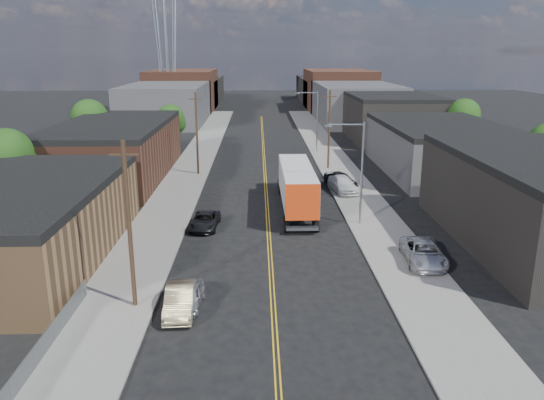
{
  "coord_description": "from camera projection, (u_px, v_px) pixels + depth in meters",
  "views": [
    {
      "loc": [
        -0.84,
        -18.8,
        14.67
      ],
      "look_at": [
        0.32,
        24.4,
        2.5
      ],
      "focal_mm": 35.0,
      "sensor_mm": 36.0,
      "label": 1
    }
  ],
  "objects": [
    {
      "name": "industrial_right_c",
      "position": [
        391.0,
        117.0,
        90.91
      ],
      "size": [
        14.0,
        22.0,
        7.6
      ],
      "color": "black",
      "rests_on": "ground"
    },
    {
      "name": "skyline_left_c",
      "position": [
        192.0,
        91.0,
        155.34
      ],
      "size": [
        16.0,
        40.0,
        7.0
      ],
      "primitive_type": "cube",
      "color": "black",
      "rests_on": "ground"
    },
    {
      "name": "car_left_c",
      "position": [
        205.0,
        221.0,
        45.31
      ],
      "size": [
        2.57,
        4.97,
        1.34
      ],
      "primitive_type": "imported",
      "rotation": [
        0.0,
        0.0,
        -0.07
      ],
      "color": "black",
      "rests_on": "ground"
    },
    {
      "name": "industrial_right_b",
      "position": [
        441.0,
        148.0,
        66.09
      ],
      "size": [
        14.0,
        24.0,
        6.1
      ],
      "color": "#373739",
      "rests_on": "ground"
    },
    {
      "name": "skyline_right_b",
      "position": [
        338.0,
        90.0,
        136.71
      ],
      "size": [
        16.0,
        26.0,
        10.0
      ],
      "primitive_type": "cube",
      "color": "#502D20",
      "rests_on": "ground"
    },
    {
      "name": "car_left_a",
      "position": [
        189.0,
        296.0,
        31.41
      ],
      "size": [
        1.75,
        3.85,
        1.28
      ],
      "primitive_type": "imported",
      "rotation": [
        0.0,
        0.0,
        -0.06
      ],
      "color": "#B6B8BC",
      "rests_on": "ground"
    },
    {
      "name": "ground",
      "position": [
        264.0,
        152.0,
        79.82
      ],
      "size": [
        260.0,
        260.0,
        0.0
      ],
      "primitive_type": "plane",
      "color": "black",
      "rests_on": "ground"
    },
    {
      "name": "car_right_lot_b",
      "position": [
        343.0,
        184.0,
        56.69
      ],
      "size": [
        3.11,
        5.75,
        1.58
      ],
      "primitive_type": "imported",
      "rotation": [
        0.0,
        0.0,
        0.17
      ],
      "color": "silver",
      "rests_on": "sidewalk_right"
    },
    {
      "name": "skyline_left_b",
      "position": [
        183.0,
        90.0,
        135.69
      ],
      "size": [
        16.0,
        26.0,
        10.0
      ],
      "primitive_type": "cube",
      "color": "#502D20",
      "rests_on": "ground"
    },
    {
      "name": "skyline_right_c",
      "position": [
        328.0,
        90.0,
        156.37
      ],
      "size": [
        16.0,
        40.0,
        7.0
      ],
      "primitive_type": "cube",
      "color": "black",
      "rests_on": "ground"
    },
    {
      "name": "skyline_right_a",
      "position": [
        355.0,
        103.0,
        112.93
      ],
      "size": [
        16.0,
        30.0,
        8.0
      ],
      "primitive_type": "cube",
      "color": "#373739",
      "rests_on": "ground"
    },
    {
      "name": "streetlight_far",
      "position": [
        315.0,
        116.0,
        78.58
      ],
      "size": [
        3.39,
        0.25,
        9.0
      ],
      "color": "gray",
      "rests_on": "ground"
    },
    {
      "name": "warehouse_tan",
      "position": [
        21.0,
        222.0,
        38.19
      ],
      "size": [
        12.0,
        22.0,
        5.6
      ],
      "color": "brown",
      "rests_on": "ground"
    },
    {
      "name": "sidewalk_right",
      "position": [
        342.0,
        173.0,
        65.62
      ],
      "size": [
        5.0,
        140.0,
        0.15
      ],
      "primitive_type": "cube",
      "color": "slate",
      "rests_on": "ground"
    },
    {
      "name": "semi_truck",
      "position": [
        296.0,
        183.0,
        50.98
      ],
      "size": [
        2.88,
        16.55,
        4.34
      ],
      "rotation": [
        0.0,
        0.0,
        0.0
      ],
      "color": "silver",
      "rests_on": "ground"
    },
    {
      "name": "tree_right_far",
      "position": [
        464.0,
        117.0,
        79.19
      ],
      "size": [
        4.85,
        4.76,
        7.91
      ],
      "color": "black",
      "rests_on": "ground"
    },
    {
      "name": "skyline_left_a",
      "position": [
        167.0,
        103.0,
        111.9
      ],
      "size": [
        16.0,
        30.0,
        8.0
      ],
      "primitive_type": "cube",
      "color": "#373739",
      "rests_on": "ground"
    },
    {
      "name": "centerline",
      "position": [
        265.0,
        174.0,
        65.39
      ],
      "size": [
        0.32,
        120.0,
        0.01
      ],
      "primitive_type": "cube",
      "color": "gold",
      "rests_on": "ground"
    },
    {
      "name": "tree_left_near",
      "position": [
        8.0,
        158.0,
        48.94
      ],
      "size": [
        4.85,
        4.76,
        7.91
      ],
      "color": "black",
      "rests_on": "ground"
    },
    {
      "name": "utility_pole_right",
      "position": [
        329.0,
        129.0,
        67.1
      ],
      "size": [
        1.6,
        0.26,
        10.0
      ],
      "color": "black",
      "rests_on": "ground"
    },
    {
      "name": "car_left_b",
      "position": [
        180.0,
        300.0,
        30.69
      ],
      "size": [
        1.88,
        4.71,
        1.52
      ],
      "primitive_type": "imported",
      "rotation": [
        0.0,
        0.0,
        0.06
      ],
      "color": "#938660",
      "rests_on": "ground"
    },
    {
      "name": "utility_pole_left_near",
      "position": [
        129.0,
        225.0,
        30.11
      ],
      "size": [
        1.6,
        0.26,
        10.0
      ],
      "color": "black",
      "rests_on": "ground"
    },
    {
      "name": "tree_left_mid",
      "position": [
        90.0,
        120.0,
        72.91
      ],
      "size": [
        5.1,
        5.04,
        8.37
      ],
      "color": "black",
      "rests_on": "ground"
    },
    {
      "name": "car_right_lot_c",
      "position": [
        341.0,
        179.0,
        58.65
      ],
      "size": [
        3.76,
        5.22,
        1.65
      ],
      "primitive_type": "imported",
      "rotation": [
        0.0,
        0.0,
        0.42
      ],
      "color": "black",
      "rests_on": "sidewalk_right"
    },
    {
      "name": "sidewalk_left",
      "position": [
        188.0,
        174.0,
        65.13
      ],
      "size": [
        5.0,
        140.0,
        0.15
      ],
      "primitive_type": "cube",
      "color": "slate",
      "rests_on": "ground"
    },
    {
      "name": "utility_pole_left_far",
      "position": [
        197.0,
        133.0,
        63.79
      ],
      "size": [
        1.6,
        0.26,
        10.0
      ],
      "color": "black",
      "rests_on": "ground"
    },
    {
      "name": "chainlink_fence",
      "position": [
        34.0,
        359.0,
        24.99
      ],
      "size": [
        0.05,
        16.0,
        1.22
      ],
      "color": "slate",
      "rests_on": "ground"
    },
    {
      "name": "warehouse_brown",
      "position": [
        114.0,
        150.0,
        63.07
      ],
      "size": [
        12.0,
        26.0,
        6.6
      ],
      "color": "#502D20",
      "rests_on": "ground"
    },
    {
      "name": "car_right_lot_a",
      "position": [
        423.0,
        252.0,
        37.51
      ],
      "size": [
        2.96,
        5.76,
        1.56
      ],
      "primitive_type": "imported",
      "rotation": [
        0.0,
        0.0,
        -0.07
      ],
      "color": "#BCBDC1",
      "rests_on": "sidewalk_right"
    },
    {
      "name": "tree_left_far",
      "position": [
        171.0,
        120.0,
        80.15
      ],
      "size": [
        4.35,
        4.2,
        6.97
      ],
      "color": "black",
      "rests_on": "ground"
    },
    {
      "name": "streetlight_near",
      "position": [
        358.0,
        165.0,
        44.9
      ],
      "size": [
        3.39,
        0.25,
        9.0
      ],
      "color": "gray",
      "rests_on": "ground"
    }
  ]
}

